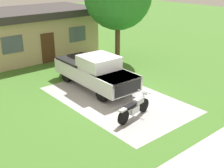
{
  "coord_description": "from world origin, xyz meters",
  "views": [
    {
      "loc": [
        -8.89,
        -10.27,
        6.24
      ],
      "look_at": [
        -0.27,
        0.01,
        0.9
      ],
      "focal_mm": 46.37,
      "sensor_mm": 36.0,
      "label": 1
    }
  ],
  "objects": [
    {
      "name": "ground_plane",
      "position": [
        0.0,
        0.0,
        0.0
      ],
      "size": [
        80.0,
        80.0,
        0.0
      ],
      "primitive_type": "plane",
      "color": "#417029"
    },
    {
      "name": "driveway_pad",
      "position": [
        0.0,
        0.0,
        0.0
      ],
      "size": [
        4.71,
        7.78,
        0.01
      ],
      "primitive_type": "cube",
      "color": "#A0A0A0",
      "rests_on": "ground"
    },
    {
      "name": "sidewalk_strip",
      "position": [
        0.0,
        -6.0,
        0.0
      ],
      "size": [
        36.0,
        1.8,
        0.01
      ],
      "primitive_type": "cube",
      "color": "#A8A8A3",
      "rests_on": "ground"
    },
    {
      "name": "motorcycle",
      "position": [
        -0.68,
        -2.03,
        0.47
      ],
      "size": [
        2.2,
        0.76,
        1.09
      ],
      "color": "black",
      "rests_on": "ground"
    },
    {
      "name": "pickup_truck",
      "position": [
        0.19,
        2.11,
        0.95
      ],
      "size": [
        2.12,
        5.67,
        1.9
      ],
      "color": "black",
      "rests_on": "ground"
    },
    {
      "name": "neighbor_house",
      "position": [
        0.45,
        10.44,
        1.79
      ],
      "size": [
        9.6,
        5.6,
        3.5
      ],
      "color": "tan",
      "rests_on": "ground"
    }
  ]
}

